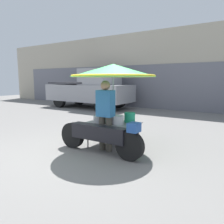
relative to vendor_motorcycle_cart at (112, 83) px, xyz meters
The scene contains 5 objects.
ground_plane 1.71m from the vendor_motorcycle_cart, 114.99° to the right, with size 36.00×36.00×0.00m, color slate.
shopfront_building 8.16m from the vendor_motorcycle_cart, 92.43° to the left, with size 28.00×2.06×4.20m.
vendor_motorcycle_cart is the anchor object (origin of this frame).
vendor_person 0.68m from the vendor_motorcycle_cart, 90.58° to the right, with size 0.38×0.22×1.56m.
pickup_truck 7.48m from the vendor_motorcycle_cart, 132.90° to the left, with size 4.99×1.98×2.17m.
Camera 1 is at (3.10, -3.38, 1.58)m, focal length 35.00 mm.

